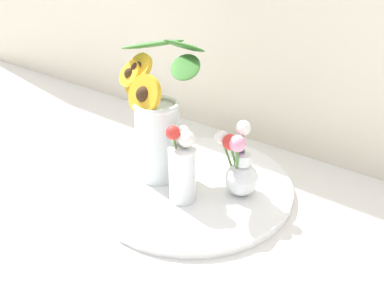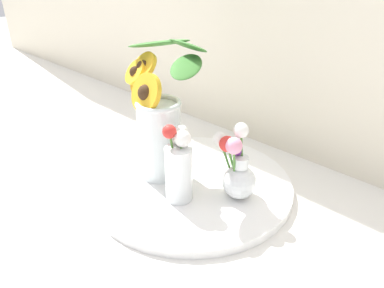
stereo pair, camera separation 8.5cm
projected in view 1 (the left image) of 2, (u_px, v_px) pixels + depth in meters
ground_plane at (161, 203)px, 0.85m from camera, size 6.00×6.00×0.00m
serving_tray at (192, 184)px, 0.90m from camera, size 0.48×0.48×0.02m
mason_jar_sunflowers at (157, 124)px, 0.87m from camera, size 0.25×0.19×0.32m
vase_small_center at (182, 166)px, 0.80m from camera, size 0.07×0.08×0.18m
vase_bulb_right at (240, 168)px, 0.82m from camera, size 0.10×0.08×0.18m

